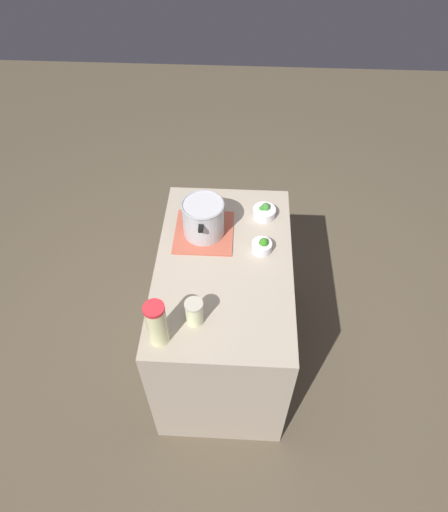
{
  "coord_description": "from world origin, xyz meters",
  "views": [
    {
      "loc": [
        -1.48,
        -0.08,
        2.64
      ],
      "look_at": [
        0.0,
        0.0,
        0.95
      ],
      "focal_mm": 31.37,
      "sensor_mm": 36.0,
      "label": 1
    }
  ],
  "objects_px": {
    "lemonade_pitcher": "(157,324)",
    "broccoli_bowl_front": "(262,246)",
    "broccoli_bowl_center": "(264,212)",
    "cooking_pot": "(203,218)",
    "mason_jar": "(194,312)"
  },
  "relations": [
    {
      "from": "cooking_pot",
      "to": "lemonade_pitcher",
      "type": "xyz_separation_m",
      "value": [
        -0.67,
        0.14,
        0.01
      ]
    },
    {
      "from": "lemonade_pitcher",
      "to": "broccoli_bowl_front",
      "type": "height_order",
      "value": "lemonade_pitcher"
    },
    {
      "from": "lemonade_pitcher",
      "to": "mason_jar",
      "type": "distance_m",
      "value": 0.19
    },
    {
      "from": "lemonade_pitcher",
      "to": "mason_jar",
      "type": "height_order",
      "value": "lemonade_pitcher"
    },
    {
      "from": "mason_jar",
      "to": "broccoli_bowl_front",
      "type": "distance_m",
      "value": 0.55
    },
    {
      "from": "lemonade_pitcher",
      "to": "broccoli_bowl_center",
      "type": "bearing_deg",
      "value": -29.8
    },
    {
      "from": "lemonade_pitcher",
      "to": "broccoli_bowl_center",
      "type": "height_order",
      "value": "lemonade_pitcher"
    },
    {
      "from": "mason_jar",
      "to": "broccoli_bowl_center",
      "type": "height_order",
      "value": "mason_jar"
    },
    {
      "from": "broccoli_bowl_front",
      "to": "broccoli_bowl_center",
      "type": "bearing_deg",
      "value": -2.79
    },
    {
      "from": "mason_jar",
      "to": "lemonade_pitcher",
      "type": "bearing_deg",
      "value": 125.11
    },
    {
      "from": "cooking_pot",
      "to": "broccoli_bowl_front",
      "type": "height_order",
      "value": "cooking_pot"
    },
    {
      "from": "lemonade_pitcher",
      "to": "broccoli_bowl_front",
      "type": "distance_m",
      "value": 0.72
    },
    {
      "from": "lemonade_pitcher",
      "to": "broccoli_bowl_center",
      "type": "xyz_separation_m",
      "value": [
        0.82,
        -0.47,
        -0.09
      ]
    },
    {
      "from": "broccoli_bowl_center",
      "to": "mason_jar",
      "type": "bearing_deg",
      "value": 155.83
    },
    {
      "from": "mason_jar",
      "to": "broccoli_bowl_front",
      "type": "height_order",
      "value": "mason_jar"
    }
  ]
}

